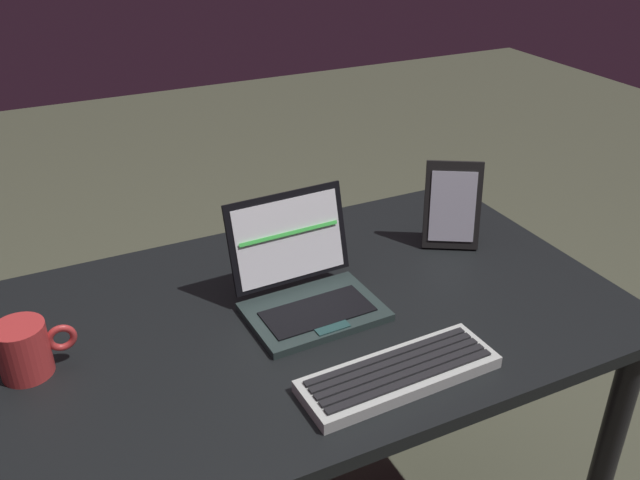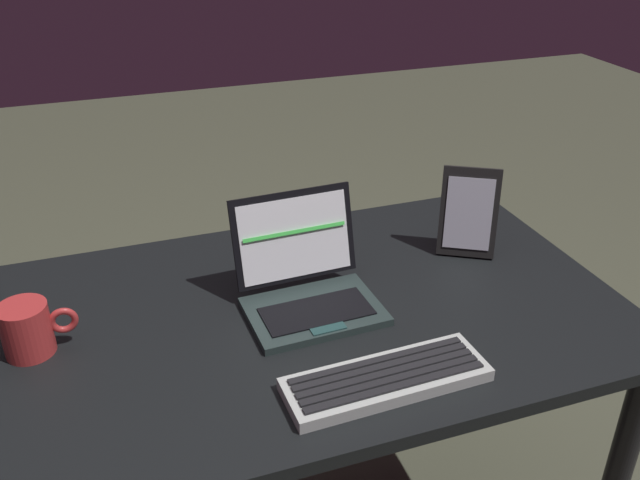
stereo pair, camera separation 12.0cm
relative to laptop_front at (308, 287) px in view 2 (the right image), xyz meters
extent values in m
cube|color=black|center=(-0.09, -0.01, -0.06)|extent=(1.37, 0.73, 0.03)
cylinder|color=black|center=(0.54, 0.30, -0.41)|extent=(0.05, 0.05, 0.68)
cube|color=#263331|center=(0.00, -0.03, -0.04)|extent=(0.25, 0.18, 0.01)
cube|color=black|center=(0.00, -0.05, -0.03)|extent=(0.21, 0.10, 0.00)
cube|color=#20403F|center=(0.00, -0.10, -0.03)|extent=(0.07, 0.03, 0.00)
cube|color=black|center=(0.00, 0.07, 0.07)|extent=(0.24, 0.06, 0.17)
cube|color=white|center=(0.00, 0.07, 0.07)|extent=(0.22, 0.05, 0.15)
cube|color=#4CF259|center=(0.00, 0.07, 0.08)|extent=(0.21, 0.01, 0.01)
cube|color=#B9C0B9|center=(0.05, -0.26, -0.03)|extent=(0.34, 0.12, 0.02)
cube|color=black|center=(0.05, -0.29, -0.02)|extent=(0.31, 0.02, 0.00)
cube|color=black|center=(0.05, -0.28, -0.02)|extent=(0.31, 0.02, 0.00)
cube|color=black|center=(0.05, -0.26, -0.02)|extent=(0.31, 0.02, 0.00)
cube|color=black|center=(0.05, -0.24, -0.02)|extent=(0.31, 0.02, 0.00)
cube|color=black|center=(0.05, -0.22, -0.02)|extent=(0.31, 0.02, 0.00)
cube|color=black|center=(0.39, 0.08, 0.05)|extent=(0.13, 0.11, 0.19)
cube|color=#B8BACA|center=(0.38, 0.08, 0.05)|extent=(0.10, 0.08, 0.15)
cube|color=black|center=(0.40, 0.11, -0.03)|extent=(0.02, 0.02, 0.03)
cylinder|color=#B53030|center=(-0.50, 0.02, 0.00)|extent=(0.08, 0.08, 0.09)
torus|color=#B53030|center=(-0.44, 0.02, 0.01)|extent=(0.05, 0.01, 0.05)
camera|label=1|loc=(-0.44, -0.98, 0.69)|focal=38.02mm
camera|label=2|loc=(-0.33, -1.03, 0.69)|focal=38.02mm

